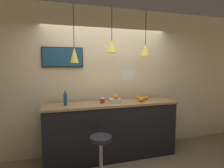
{
  "coord_description": "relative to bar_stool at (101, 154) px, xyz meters",
  "views": [
    {
      "loc": [
        -0.88,
        -2.4,
        1.75
      ],
      "look_at": [
        0.0,
        0.69,
        1.42
      ],
      "focal_mm": 28.0,
      "sensor_mm": 36.0,
      "label": 1
    }
  ],
  "objects": [
    {
      "name": "fruit_bowl",
      "position": [
        0.42,
        0.65,
        0.7
      ],
      "size": [
        0.23,
        0.23,
        0.15
      ],
      "color": "beige",
      "rests_on": "service_counter"
    },
    {
      "name": "pendant_lamp_middle",
      "position": [
        0.36,
        0.66,
        1.66
      ],
      "size": [
        0.19,
        0.19,
        0.82
      ],
      "color": "black"
    },
    {
      "name": "orange_pile",
      "position": [
        0.98,
        0.68,
        0.67
      ],
      "size": [
        0.26,
        0.28,
        0.09
      ],
      "color": "orange",
      "rests_on": "service_counter"
    },
    {
      "name": "pendant_lamp_left",
      "position": [
        -0.32,
        0.66,
        1.51
      ],
      "size": [
        0.15,
        0.15,
        1.0
      ],
      "color": "black"
    },
    {
      "name": "hanging_menu_board",
      "position": [
        0.6,
        0.45,
        1.16
      ],
      "size": [
        0.24,
        0.01,
        0.17
      ],
      "color": "white"
    },
    {
      "name": "spread_jar",
      "position": [
        0.18,
        0.66,
        0.68
      ],
      "size": [
        0.09,
        0.09,
        0.09
      ],
      "color": "red",
      "rests_on": "service_counter"
    },
    {
      "name": "pendant_lamp_right",
      "position": [
        1.03,
        0.66,
        1.62
      ],
      "size": [
        0.19,
        0.19,
        0.86
      ],
      "color": "black"
    },
    {
      "name": "mounted_tv",
      "position": [
        -0.51,
        0.98,
        1.48
      ],
      "size": [
        0.74,
        0.04,
        0.37
      ],
      "color": "black"
    },
    {
      "name": "service_counter",
      "position": [
        0.36,
        0.65,
        0.1
      ],
      "size": [
        2.48,
        0.55,
        1.07
      ],
      "color": "black",
      "rests_on": "ground_plane"
    },
    {
      "name": "bar_stool",
      "position": [
        0.0,
        0.0,
        0.0
      ],
      "size": [
        0.43,
        0.43,
        0.71
      ],
      "color": "#B7B7BC",
      "rests_on": "ground_plane"
    },
    {
      "name": "back_wall",
      "position": [
        0.36,
        1.03,
        1.02
      ],
      "size": [
        8.0,
        0.06,
        2.9
      ],
      "color": "beige",
      "rests_on": "ground_plane"
    },
    {
      "name": "juice_bottle",
      "position": [
        -0.48,
        0.66,
        0.74
      ],
      "size": [
        0.06,
        0.06,
        0.26
      ],
      "color": "navy",
      "rests_on": "service_counter"
    }
  ]
}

